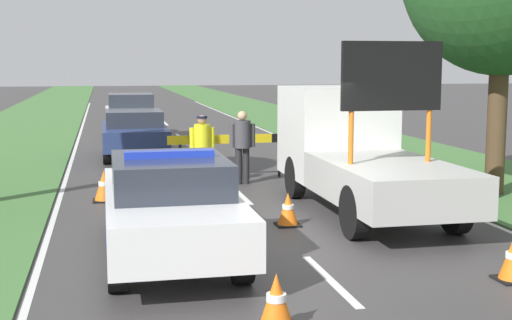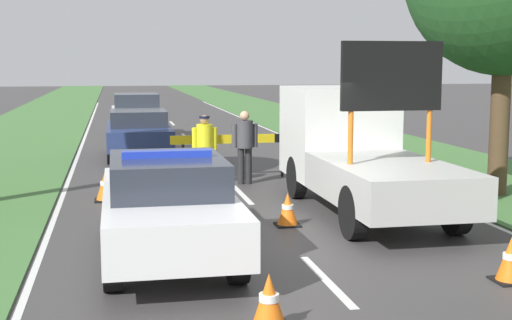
{
  "view_description": "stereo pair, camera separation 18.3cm",
  "coord_description": "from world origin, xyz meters",
  "views": [
    {
      "loc": [
        -2.85,
        -10.66,
        2.82
      ],
      "look_at": [
        -0.2,
        1.69,
        1.1
      ],
      "focal_mm": 50.0,
      "sensor_mm": 36.0,
      "label": 1
    },
    {
      "loc": [
        -2.67,
        -10.7,
        2.82
      ],
      "look_at": [
        -0.2,
        1.69,
        1.1
      ],
      "focal_mm": 50.0,
      "sensor_mm": 36.0,
      "label": 2
    }
  ],
  "objects": [
    {
      "name": "traffic_cone_behind_barrier",
      "position": [
        -1.11,
        -3.57,
        0.31
      ],
      "size": [
        0.45,
        0.45,
        0.62
      ],
      "color": "black",
      "rests_on": "ground"
    },
    {
      "name": "traffic_cone_centre_front",
      "position": [
        0.26,
        1.15,
        0.29
      ],
      "size": [
        0.42,
        0.42,
        0.59
      ],
      "color": "black",
      "rests_on": "ground"
    },
    {
      "name": "traffic_cone_lane_edge",
      "position": [
        2.33,
        -2.55,
        0.3
      ],
      "size": [
        0.43,
        0.43,
        0.6
      ],
      "color": "black",
      "rests_on": "ground"
    },
    {
      "name": "traffic_cone_near_truck",
      "position": [
        -2.88,
        4.09,
        0.32
      ],
      "size": [
        0.47,
        0.47,
        0.64
      ],
      "color": "black",
      "rests_on": "ground"
    },
    {
      "name": "work_truck",
      "position": [
        1.95,
        2.48,
        1.15
      ],
      "size": [
        2.01,
        5.82,
        3.19
      ],
      "rotation": [
        0.0,
        0.0,
        3.16
      ],
      "color": "white",
      "rests_on": "ground"
    },
    {
      "name": "traffic_cone_near_police",
      "position": [
        -1.84,
        4.77,
        0.3
      ],
      "size": [
        0.44,
        0.44,
        0.61
      ],
      "color": "black",
      "rests_on": "ground"
    },
    {
      "name": "grass_verge_left",
      "position": [
        -6.28,
        20.0,
        0.01
      ],
      "size": [
        4.77,
        120.0,
        0.03
      ],
      "color": "#427038",
      "rests_on": "ground"
    },
    {
      "name": "queued_car_van_white",
      "position": [
        -1.84,
        16.68,
        0.87
      ],
      "size": [
        1.85,
        4.44,
        1.68
      ],
      "rotation": [
        0.0,
        0.0,
        3.14
      ],
      "color": "silver",
      "rests_on": "ground"
    },
    {
      "name": "queued_car_hatch_blue",
      "position": [
        -1.97,
        10.91,
        0.76
      ],
      "size": [
        1.85,
        4.29,
        1.43
      ],
      "rotation": [
        0.0,
        0.0,
        3.14
      ],
      "color": "navy",
      "rests_on": "ground"
    },
    {
      "name": "lane_markings",
      "position": [
        0.0,
        12.57,
        0.0
      ],
      "size": [
        7.69,
        57.38,
        0.01
      ],
      "color": "silver",
      "rests_on": "ground"
    },
    {
      "name": "police_officer",
      "position": [
        -0.63,
        5.6,
        0.97
      ],
      "size": [
        0.59,
        0.37,
        1.63
      ],
      "rotation": [
        0.0,
        0.0,
        2.92
      ],
      "color": "#191E38",
      "rests_on": "ground"
    },
    {
      "name": "grass_verge_right",
      "position": [
        6.28,
        20.0,
        0.01
      ],
      "size": [
        4.77,
        120.0,
        0.03
      ],
      "color": "#427038",
      "rests_on": "ground"
    },
    {
      "name": "pedestrian_civilian",
      "position": [
        0.31,
        5.59,
        1.01
      ],
      "size": [
        0.62,
        0.39,
        1.72
      ],
      "rotation": [
        0.0,
        0.0,
        0.37
      ],
      "color": "#232326",
      "rests_on": "ground"
    },
    {
      "name": "police_car",
      "position": [
        -1.95,
        -0.46,
        0.79
      ],
      "size": [
        1.82,
        4.83,
        1.59
      ],
      "rotation": [
        0.0,
        0.0,
        0.06
      ],
      "color": "white",
      "rests_on": "ground"
    },
    {
      "name": "road_barrier",
      "position": [
        0.19,
        6.47,
        0.9
      ],
      "size": [
        3.1,
        0.08,
        1.08
      ],
      "rotation": [
        0.0,
        0.0,
        -0.02
      ],
      "color": "black",
      "rests_on": "ground"
    },
    {
      "name": "ground_plane",
      "position": [
        0.0,
        0.0,
        0.0
      ],
      "size": [
        160.0,
        160.0,
        0.0
      ],
      "primitive_type": "plane",
      "color": "#3D3A3A"
    }
  ]
}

